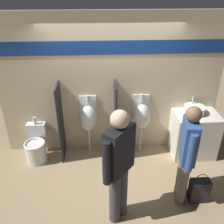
# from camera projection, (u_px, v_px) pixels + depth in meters

# --- Properties ---
(ground_plane) EXTENTS (16.00, 16.00, 0.00)m
(ground_plane) POSITION_uv_depth(u_px,v_px,m) (112.00, 164.00, 4.79)
(ground_plane) COLOR #997F5B
(display_wall) EXTENTS (4.15, 0.07, 2.70)m
(display_wall) POSITION_uv_depth(u_px,v_px,m) (111.00, 86.00, 4.66)
(display_wall) COLOR beige
(display_wall) RESTS_ON ground_plane
(sink_counter) EXTENTS (0.83, 0.60, 0.89)m
(sink_counter) POSITION_uv_depth(u_px,v_px,m) (194.00, 134.00, 4.89)
(sink_counter) COLOR silver
(sink_counter) RESTS_ON ground_plane
(sink_basin) EXTENTS (0.40, 0.40, 0.28)m
(sink_basin) POSITION_uv_depth(u_px,v_px,m) (194.00, 110.00, 4.69)
(sink_basin) COLOR silver
(sink_basin) RESTS_ON sink_counter
(cell_phone) EXTENTS (0.07, 0.14, 0.01)m
(cell_phone) POSITION_uv_depth(u_px,v_px,m) (186.00, 118.00, 4.56)
(cell_phone) COLOR #232328
(cell_phone) RESTS_ON sink_counter
(divider_near_counter) EXTENTS (0.03, 0.48, 1.52)m
(divider_near_counter) POSITION_uv_depth(u_px,v_px,m) (61.00, 123.00, 4.66)
(divider_near_counter) COLOR black
(divider_near_counter) RESTS_ON ground_plane
(divider_mid) EXTENTS (0.03, 0.48, 1.52)m
(divider_mid) POSITION_uv_depth(u_px,v_px,m) (115.00, 121.00, 4.71)
(divider_mid) COLOR black
(divider_mid) RESTS_ON ground_plane
(urinal_near_counter) EXTENTS (0.34, 0.31, 1.22)m
(urinal_near_counter) POSITION_uv_depth(u_px,v_px,m) (88.00, 118.00, 4.75)
(urinal_near_counter) COLOR silver
(urinal_near_counter) RESTS_ON ground_plane
(urinal_far) EXTENTS (0.34, 0.31, 1.22)m
(urinal_far) POSITION_uv_depth(u_px,v_px,m) (141.00, 117.00, 4.80)
(urinal_far) COLOR silver
(urinal_far) RESTS_ON ground_plane
(toilet) EXTENTS (0.40, 0.57, 0.82)m
(toilet) POSITION_uv_depth(u_px,v_px,m) (36.00, 147.00, 4.80)
(toilet) COLOR silver
(toilet) RESTS_ON ground_plane
(person_in_vest) EXTENTS (0.44, 0.51, 1.80)m
(person_in_vest) POSITION_uv_depth(u_px,v_px,m) (119.00, 164.00, 3.30)
(person_in_vest) COLOR #3D3D42
(person_in_vest) RESTS_ON ground_plane
(person_with_lanyard) EXTENTS (0.26, 0.58, 1.67)m
(person_with_lanyard) POSITION_uv_depth(u_px,v_px,m) (187.00, 153.00, 3.62)
(person_with_lanyard) COLOR #666056
(person_with_lanyard) RESTS_ON ground_plane
(shopping_bag) EXTENTS (0.31, 0.17, 0.54)m
(shopping_bag) POSITION_uv_depth(u_px,v_px,m) (199.00, 190.00, 3.94)
(shopping_bag) COLOR #232328
(shopping_bag) RESTS_ON ground_plane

